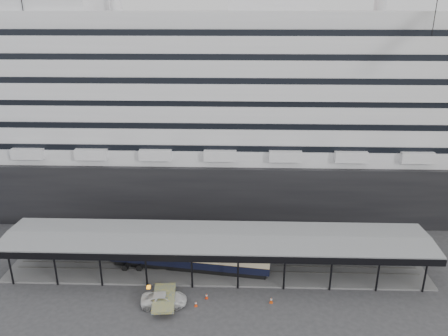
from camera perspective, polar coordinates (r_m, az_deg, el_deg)
The scene contains 8 objects.
ground at distance 56.71m, azimuth -1.23°, elevation -15.88°, with size 200.00×200.00×0.00m, color #343437.
cruise_ship at distance 79.18m, azimuth -0.08°, elevation 9.31°, with size 130.00×30.00×43.90m.
platform_canopy at distance 59.54m, azimuth -0.99°, elevation -11.20°, with size 56.00×9.18×5.30m.
port_truck at distance 54.74m, azimuth -7.83°, elevation -16.63°, with size 2.50×5.42×1.51m, color silver.
pullman_carriage at distance 59.69m, azimuth -4.52°, elevation -10.93°, with size 21.83×5.72×21.25m.
traffic_cone_left at distance 54.39m, azimuth -3.70°, elevation -17.27°, with size 0.36×0.36×0.70m.
traffic_cone_mid at distance 55.50m, azimuth -2.29°, elevation -16.36°, with size 0.42×0.42×0.70m.
traffic_cone_right at distance 55.06m, azimuth 6.19°, elevation -16.77°, with size 0.49×0.49×0.78m.
Camera 1 is at (2.61, -45.67, 33.51)m, focal length 35.00 mm.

